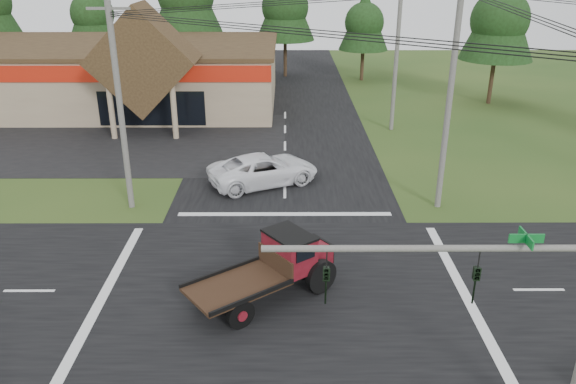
{
  "coord_description": "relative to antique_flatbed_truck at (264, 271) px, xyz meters",
  "views": [
    {
      "loc": [
        0.07,
        -18.72,
        12.17
      ],
      "look_at": [
        0.16,
        4.75,
        2.2
      ],
      "focal_mm": 35.0,
      "sensor_mm": 36.0,
      "label": 1
    }
  ],
  "objects": [
    {
      "name": "utility_pole_n",
      "position": [
        8.75,
        22.52,
        4.51
      ],
      "size": [
        2.0,
        0.3,
        11.2
      ],
      "color": "#595651",
      "rests_on": "ground"
    },
    {
      "name": "traffic_signal_mast",
      "position": [
        6.57,
        -6.98,
        3.19
      ],
      "size": [
        8.12,
        0.24,
        7.0
      ],
      "color": "#595651",
      "rests_on": "ground"
    },
    {
      "name": "parking_apron",
      "position": [
        -13.25,
        19.52,
        -1.22
      ],
      "size": [
        28.0,
        14.0,
        0.02
      ],
      "primitive_type": "cube",
      "color": "black",
      "rests_on": "ground"
    },
    {
      "name": "white_pickup",
      "position": [
        -0.46,
        11.69,
        -0.36
      ],
      "size": [
        6.89,
        5.24,
        1.74
      ],
      "primitive_type": "imported",
      "rotation": [
        0.0,
        0.0,
        2.0
      ],
      "color": "white",
      "rests_on": "ground"
    },
    {
      "name": "utility_pole_ne",
      "position": [
        8.75,
        8.52,
        4.66
      ],
      "size": [
        2.0,
        0.3,
        11.5
      ],
      "color": "#595651",
      "rests_on": "ground"
    },
    {
      "name": "road_ns",
      "position": [
        0.75,
        0.52,
        -1.22
      ],
      "size": [
        12.0,
        120.0,
        0.02
      ],
      "primitive_type": "cube",
      "color": "black",
      "rests_on": "ground"
    },
    {
      "name": "utility_pole_nw",
      "position": [
        -7.25,
        8.52,
        4.16
      ],
      "size": [
        2.0,
        0.3,
        10.5
      ],
      "color": "#595651",
      "rests_on": "ground"
    },
    {
      "name": "tree_row_d",
      "position": [
        0.75,
        42.52,
        6.15
      ],
      "size": [
        6.16,
        6.16,
        11.11
      ],
      "color": "#332316",
      "rests_on": "ground"
    },
    {
      "name": "tree_row_e",
      "position": [
        8.75,
        40.52,
        4.8
      ],
      "size": [
        5.04,
        5.04,
        9.09
      ],
      "color": "#332316",
      "rests_on": "ground"
    },
    {
      "name": "antique_flatbed_truck",
      "position": [
        0.0,
        0.0,
        0.0
      ],
      "size": [
        6.06,
        5.34,
        2.46
      ],
      "primitive_type": null,
      "rotation": [
        0.0,
        0.0,
        -0.93
      ],
      "color": "#500B12",
      "rests_on": "ground"
    },
    {
      "name": "tree_side_ne",
      "position": [
        18.75,
        30.52,
        6.15
      ],
      "size": [
        6.16,
        6.16,
        11.11
      ],
      "color": "#332316",
      "rests_on": "ground"
    },
    {
      "name": "road_ew",
      "position": [
        0.75,
        0.52,
        -1.22
      ],
      "size": [
        120.0,
        12.0,
        0.02
      ],
      "primitive_type": "cube",
      "color": "black",
      "rests_on": "ground"
    },
    {
      "name": "ground",
      "position": [
        0.75,
        0.52,
        -1.23
      ],
      "size": [
        120.0,
        120.0,
        0.0
      ],
      "primitive_type": "plane",
      "color": "#264418",
      "rests_on": "ground"
    },
    {
      "name": "cvs_building",
      "position": [
        -14.96,
        30.09,
        1.55
      ],
      "size": [
        30.4,
        18.2,
        9.19
      ],
      "color": "gray",
      "rests_on": "ground"
    },
    {
      "name": "tree_row_b",
      "position": [
        -19.25,
        42.52,
        5.47
      ],
      "size": [
        5.6,
        5.6,
        10.1
      ],
      "color": "#332316",
      "rests_on": "ground"
    }
  ]
}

